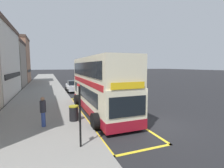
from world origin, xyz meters
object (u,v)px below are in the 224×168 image
object	(u,v)px
bus_stop_sign	(80,111)
pedestrian_waiting_near_sign	(43,110)
double_decker_bus	(99,87)
parked_car_maroon_across	(93,80)
litter_bin	(74,113)
parked_car_white_kerbside	(73,86)
parked_car_grey_ahead	(80,74)

from	to	relation	value
bus_stop_sign	pedestrian_waiting_near_sign	xyz separation A→B (m)	(-1.59, 3.22, -0.65)
pedestrian_waiting_near_sign	double_decker_bus	bearing A→B (deg)	29.88
parked_car_maroon_across	litter_bin	xyz separation A→B (m)	(-7.48, -23.30, -0.16)
double_decker_bus	litter_bin	xyz separation A→B (m)	(-2.37, -1.98, -1.42)
bus_stop_sign	parked_car_maroon_across	size ratio (longest dim) A/B	0.67
parked_car_white_kerbside	litter_bin	distance (m)	13.66
parked_car_grey_ahead	pedestrian_waiting_near_sign	world-z (taller)	pedestrian_waiting_near_sign
parked_car_white_kerbside	parked_car_grey_ahead	size ratio (longest dim) A/B	1.00
bus_stop_sign	parked_car_white_kerbside	xyz separation A→B (m)	(2.20, 17.18, -0.97)
double_decker_bus	parked_car_white_kerbside	xyz separation A→B (m)	(-0.43, 11.54, -1.26)
bus_stop_sign	litter_bin	size ratio (longest dim) A/B	2.79
double_decker_bus	pedestrian_waiting_near_sign	size ratio (longest dim) A/B	5.77
parked_car_maroon_across	double_decker_bus	bearing A→B (deg)	-103.63
double_decker_bus	parked_car_maroon_across	world-z (taller)	double_decker_bus
double_decker_bus	pedestrian_waiting_near_sign	xyz separation A→B (m)	(-4.22, -2.42, -0.94)
bus_stop_sign	parked_car_white_kerbside	bearing A→B (deg)	82.71
parked_car_grey_ahead	bus_stop_sign	bearing A→B (deg)	79.69
parked_car_grey_ahead	double_decker_bus	bearing A→B (deg)	81.52
double_decker_bus	pedestrian_waiting_near_sign	bearing A→B (deg)	-150.12
bus_stop_sign	parked_car_grey_ahead	size ratio (longest dim) A/B	0.67
double_decker_bus	litter_bin	world-z (taller)	double_decker_bus
parked_car_maroon_across	parked_car_grey_ahead	xyz separation A→B (m)	(2.22, 26.94, 0.00)
double_decker_bus	bus_stop_sign	size ratio (longest dim) A/B	3.70
bus_stop_sign	parked_car_grey_ahead	distance (m)	54.82
double_decker_bus	bus_stop_sign	world-z (taller)	double_decker_bus
pedestrian_waiting_near_sign	parked_car_grey_ahead	bearing A→B (deg)	77.16
double_decker_bus	parked_car_grey_ahead	distance (m)	48.83
double_decker_bus	pedestrian_waiting_near_sign	distance (m)	4.95
double_decker_bus	litter_bin	size ratio (longest dim) A/B	10.34
parked_car_maroon_across	parked_car_white_kerbside	distance (m)	11.24
parked_car_maroon_across	litter_bin	distance (m)	24.47
parked_car_maroon_across	pedestrian_waiting_near_sign	distance (m)	25.51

